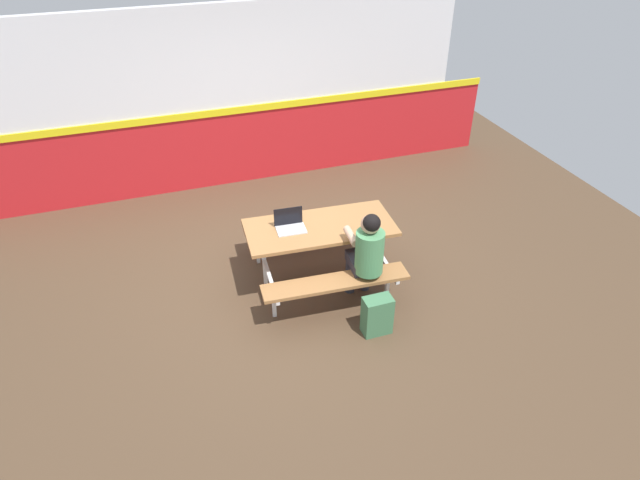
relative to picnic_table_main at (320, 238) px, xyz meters
name	(u,v)px	position (x,y,z in m)	size (l,w,h in m)	color
ground_plane	(294,285)	(-0.33, 0.00, -0.58)	(10.00, 10.00, 0.02)	#4C3826
accent_backdrop	(236,102)	(-0.33, 2.75, 0.67)	(8.00, 0.14, 2.60)	red
picnic_table_main	(320,238)	(0.00, 0.00, 0.00)	(1.71, 1.65, 0.74)	#9E6B3D
student_nearer	(367,251)	(0.32, -0.58, 0.13)	(0.38, 0.53, 1.21)	#2D2D38
laptop_silver	(290,225)	(-0.33, 0.06, 0.21)	(0.33, 0.24, 0.22)	silver
backpack_dark	(377,315)	(0.26, -1.04, -0.36)	(0.30, 0.22, 0.44)	#3F724C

